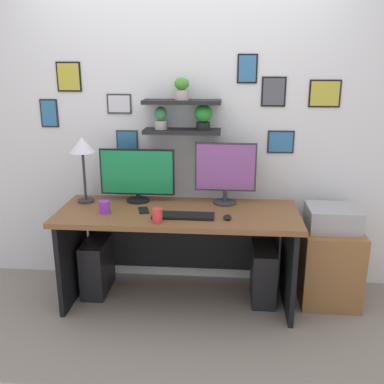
{
  "coord_description": "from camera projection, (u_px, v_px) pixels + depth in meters",
  "views": [
    {
      "loc": [
        0.36,
        -3.03,
        1.81
      ],
      "look_at": [
        0.1,
        0.05,
        0.88
      ],
      "focal_mm": 40.73,
      "sensor_mm": 36.0,
      "label": 1
    }
  ],
  "objects": [
    {
      "name": "ground_plane",
      "position": [
        179.0,
        300.0,
        3.44
      ],
      "size": [
        8.0,
        8.0,
        0.0
      ],
      "primitive_type": "plane",
      "color": "gray"
    },
    {
      "name": "back_wall_assembly",
      "position": [
        184.0,
        121.0,
        3.47
      ],
      "size": [
        4.4,
        0.24,
        2.7
      ],
      "color": "silver",
      "rests_on": "ground"
    },
    {
      "name": "desk",
      "position": [
        179.0,
        234.0,
        3.34
      ],
      "size": [
        1.78,
        0.68,
        0.75
      ],
      "color": "brown",
      "rests_on": "ground"
    },
    {
      "name": "monitor_left",
      "position": [
        137.0,
        174.0,
        3.4
      ],
      "size": [
        0.59,
        0.18,
        0.42
      ],
      "color": "black",
      "rests_on": "desk"
    },
    {
      "name": "monitor_right",
      "position": [
        225.0,
        171.0,
        3.33
      ],
      "size": [
        0.47,
        0.18,
        0.48
      ],
      "color": "#2D2D33",
      "rests_on": "desk"
    },
    {
      "name": "keyboard",
      "position": [
        183.0,
        216.0,
        3.1
      ],
      "size": [
        0.44,
        0.14,
        0.02
      ],
      "primitive_type": "cube",
      "color": "black",
      "rests_on": "desk"
    },
    {
      "name": "computer_mouse",
      "position": [
        227.0,
        217.0,
        3.05
      ],
      "size": [
        0.06,
        0.09,
        0.03
      ],
      "primitive_type": "ellipsoid",
      "color": "black",
      "rests_on": "desk"
    },
    {
      "name": "desk_lamp",
      "position": [
        82.0,
        150.0,
        3.32
      ],
      "size": [
        0.2,
        0.2,
        0.51
      ],
      "color": "#2D2D33",
      "rests_on": "desk"
    },
    {
      "name": "cell_phone",
      "position": [
        144.0,
        210.0,
        3.23
      ],
      "size": [
        0.11,
        0.15,
        0.01
      ],
      "primitive_type": "cube",
      "rotation": [
        0.0,
        0.0,
        0.3
      ],
      "color": "black",
      "rests_on": "desk"
    },
    {
      "name": "coffee_mug",
      "position": [
        105.0,
        207.0,
        3.17
      ],
      "size": [
        0.08,
        0.08,
        0.09
      ],
      "primitive_type": "cylinder",
      "color": "purple",
      "rests_on": "desk"
    },
    {
      "name": "pen_cup",
      "position": [
        157.0,
        215.0,
        2.99
      ],
      "size": [
        0.07,
        0.07,
        0.1
      ],
      "primitive_type": "cylinder",
      "color": "red",
      "rests_on": "desk"
    },
    {
      "name": "drawer_cabinet",
      "position": [
        328.0,
        264.0,
        3.4
      ],
      "size": [
        0.44,
        0.5,
        0.59
      ],
      "primitive_type": "cube",
      "color": "brown",
      "rests_on": "ground"
    },
    {
      "name": "printer",
      "position": [
        333.0,
        218.0,
        3.29
      ],
      "size": [
        0.38,
        0.34,
        0.17
      ],
      "primitive_type": "cube",
      "color": "#9E9EA3",
      "rests_on": "drawer_cabinet"
    },
    {
      "name": "computer_tower_left",
      "position": [
        97.0,
        266.0,
        3.54
      ],
      "size": [
        0.18,
        0.4,
        0.44
      ],
      "primitive_type": "cube",
      "color": "black",
      "rests_on": "ground"
    },
    {
      "name": "computer_tower_right",
      "position": [
        263.0,
        273.0,
        3.42
      ],
      "size": [
        0.18,
        0.4,
        0.44
      ],
      "primitive_type": "cube",
      "color": "black",
      "rests_on": "ground"
    }
  ]
}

